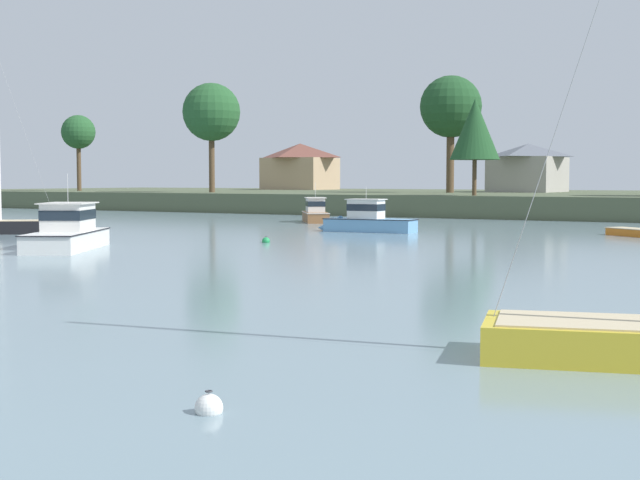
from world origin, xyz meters
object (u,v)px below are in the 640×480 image
at_px(mooring_buoy_white, 209,408).
at_px(cruiser_white, 72,237).
at_px(cruiser_skyblue, 362,224).
at_px(cruiser_wood, 315,216).
at_px(mooring_buoy_green, 266,241).
at_px(dinghy_orange, 635,233).

bearing_deg(mooring_buoy_white, cruiser_white, 139.02).
bearing_deg(cruiser_skyblue, cruiser_white, -105.96).
relative_size(cruiser_wood, mooring_buoy_green, 12.56).
bearing_deg(dinghy_orange, mooring_buoy_green, -135.16).
bearing_deg(dinghy_orange, cruiser_white, -132.30).
relative_size(cruiser_skyblue, cruiser_wood, 1.15).
bearing_deg(cruiser_white, dinghy_orange, 47.70).
bearing_deg(cruiser_white, mooring_buoy_green, 54.02).
xyz_separation_m(cruiser_skyblue, cruiser_wood, (-10.36, 10.98, -0.00)).
bearing_deg(mooring_buoy_white, mooring_buoy_green, 122.54).
distance_m(cruiser_white, cruiser_skyblue, 22.24).
height_order(cruiser_wood, mooring_buoy_white, cruiser_wood).
height_order(dinghy_orange, mooring_buoy_green, dinghy_orange).
xyz_separation_m(dinghy_orange, cruiser_skyblue, (-17.49, -4.56, 0.36)).
bearing_deg(cruiser_wood, mooring_buoy_green, -65.50).
distance_m(cruiser_wood, mooring_buoy_white, 64.20).
bearing_deg(cruiser_white, cruiser_skyblue, 74.04).
distance_m(cruiser_skyblue, mooring_buoy_green, 12.51).
height_order(cruiser_skyblue, mooring_buoy_white, cruiser_skyblue).
relative_size(cruiser_white, cruiser_wood, 1.38).
distance_m(cruiser_white, mooring_buoy_green, 10.99).
bearing_deg(mooring_buoy_white, cruiser_skyblue, 115.09).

